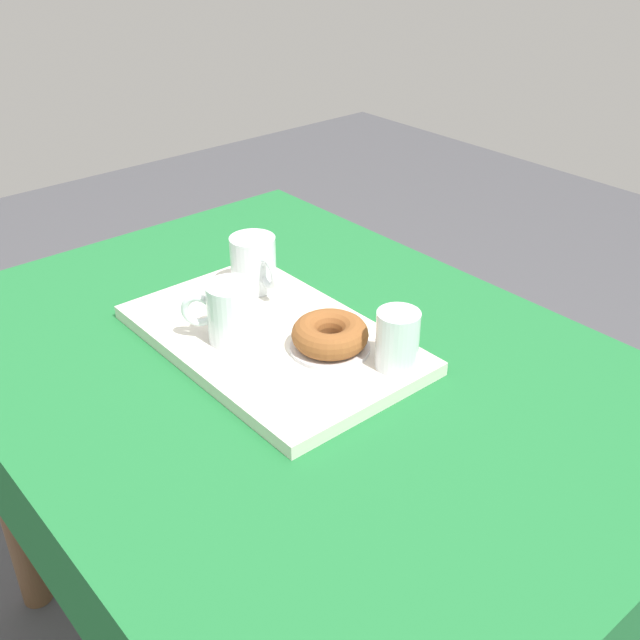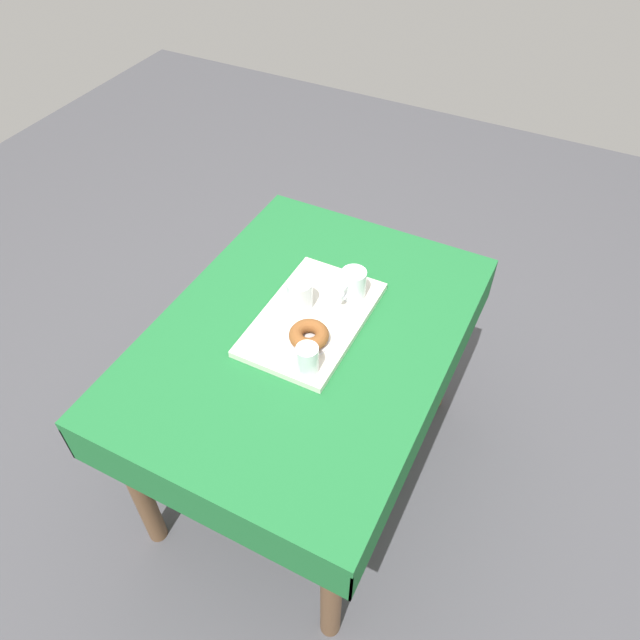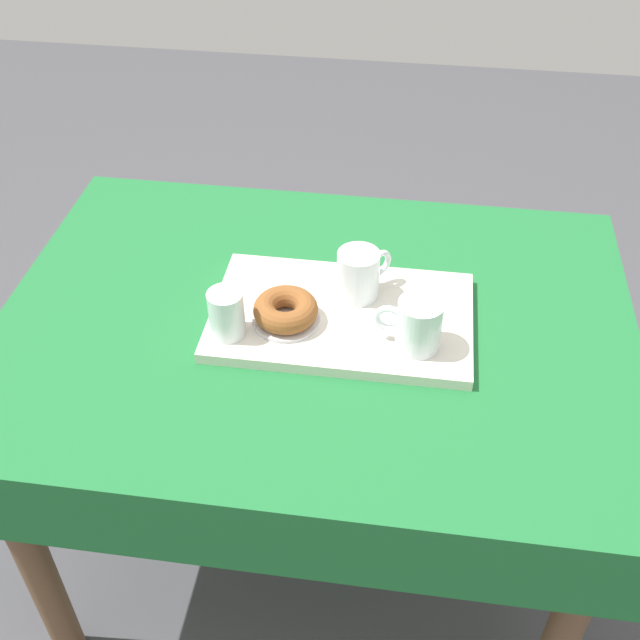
% 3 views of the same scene
% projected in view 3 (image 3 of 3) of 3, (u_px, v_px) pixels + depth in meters
% --- Properties ---
extents(ground_plane, '(6.00, 6.00, 0.00)m').
position_uv_depth(ground_plane, '(317.00, 544.00, 1.94)').
color(ground_plane, '#47474C').
extents(dining_table, '(1.19, 0.87, 0.75)m').
position_uv_depth(dining_table, '(316.00, 362.00, 1.53)').
color(dining_table, '#1E6B33').
rests_on(dining_table, ground).
extents(serving_tray, '(0.48, 0.30, 0.02)m').
position_uv_depth(serving_tray, '(342.00, 315.00, 1.44)').
color(serving_tray, silver).
rests_on(serving_tray, dining_table).
extents(tea_mug_left, '(0.10, 0.10, 0.10)m').
position_uv_depth(tea_mug_left, '(359.00, 275.00, 1.44)').
color(tea_mug_left, white).
rests_on(tea_mug_left, serving_tray).
extents(tea_mug_right, '(0.12, 0.08, 0.10)m').
position_uv_depth(tea_mug_right, '(418.00, 326.00, 1.34)').
color(tea_mug_right, white).
rests_on(tea_mug_right, serving_tray).
extents(water_glass_near, '(0.06, 0.06, 0.09)m').
position_uv_depth(water_glass_near, '(227.00, 316.00, 1.36)').
color(water_glass_near, white).
rests_on(water_glass_near, serving_tray).
extents(donut_plate_left, '(0.12, 0.12, 0.01)m').
position_uv_depth(donut_plate_left, '(286.00, 320.00, 1.41)').
color(donut_plate_left, silver).
rests_on(donut_plate_left, serving_tray).
extents(sugar_donut_left, '(0.12, 0.12, 0.04)m').
position_uv_depth(sugar_donut_left, '(286.00, 309.00, 1.40)').
color(sugar_donut_left, brown).
rests_on(sugar_donut_left, donut_plate_left).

